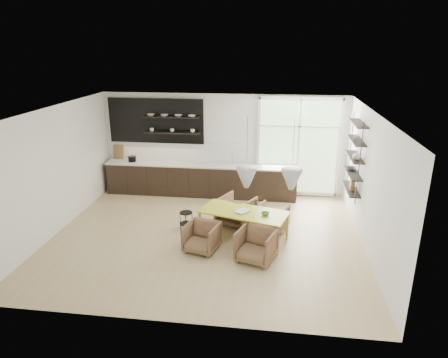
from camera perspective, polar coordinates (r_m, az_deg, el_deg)
room at (r=9.70m, az=1.76°, el=2.22°), size 7.02×6.01×2.91m
kitchen_run at (r=11.64m, az=-3.74°, el=0.62°), size 5.54×0.69×2.75m
right_shelving at (r=9.85m, az=18.14°, el=2.70°), size 0.26×1.22×1.90m
dining_table at (r=8.91m, az=2.85°, el=-4.93°), size 2.06×1.36×0.69m
armchair_back_left at (r=9.79m, az=1.86°, el=-4.51°), size 1.02×1.03×0.71m
armchair_back_right at (r=9.55m, az=6.89°, el=-5.53°), size 0.86×0.87×0.63m
armchair_front_left at (r=8.61m, az=-3.22°, el=-8.30°), size 0.81×0.82×0.62m
armchair_front_right at (r=8.25m, az=4.62°, el=-9.38°), size 0.92×0.93×0.68m
wire_stool at (r=9.65m, az=-5.43°, el=-5.55°), size 0.32×0.32×0.41m
table_book at (r=8.94m, az=2.06°, el=-4.40°), size 0.38×0.40×0.03m
table_bowl at (r=8.74m, az=5.91°, el=-4.96°), size 0.24×0.24×0.06m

